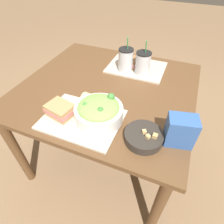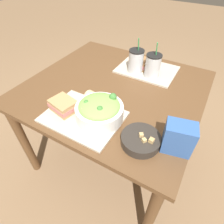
{
  "view_description": "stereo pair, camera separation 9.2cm",
  "coord_description": "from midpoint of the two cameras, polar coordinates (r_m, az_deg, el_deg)",
  "views": [
    {
      "loc": [
        0.41,
        -0.93,
        1.44
      ],
      "look_at": [
        0.16,
        -0.3,
        0.82
      ],
      "focal_mm": 30.0,
      "sensor_mm": 36.0,
      "label": 1
    },
    {
      "loc": [
        0.49,
        -0.89,
        1.44
      ],
      "look_at": [
        0.16,
        -0.3,
        0.82
      ],
      "focal_mm": 30.0,
      "sensor_mm": 36.0,
      "label": 2
    }
  ],
  "objects": [
    {
      "name": "drink_cup_dark",
      "position": [
        1.35,
        2.14,
        15.32
      ],
      "size": [
        0.1,
        0.1,
        0.24
      ],
      "color": "silver",
      "rests_on": "tray_far"
    },
    {
      "name": "salad_bowl",
      "position": [
        0.95,
        -6.81,
        0.11
      ],
      "size": [
        0.25,
        0.25,
        0.13
      ],
      "color": "white",
      "rests_on": "tray_near"
    },
    {
      "name": "tray_near",
      "position": [
        1.01,
        -11.81,
        -2.35
      ],
      "size": [
        0.41,
        0.31,
        0.01
      ],
      "color": "#BCB29E",
      "rests_on": "dining_table"
    },
    {
      "name": "chip_bag",
      "position": [
        0.88,
        17.34,
        -5.65
      ],
      "size": [
        0.14,
        0.11,
        0.15
      ],
      "rotation": [
        0.0,
        0.0,
        0.22
      ],
      "color": "#335BA3",
      "rests_on": "dining_table"
    },
    {
      "name": "baguette_near",
      "position": [
        1.04,
        -8.57,
        3.14
      ],
      "size": [
        0.12,
        0.09,
        0.07
      ],
      "rotation": [
        0.0,
        0.0,
        1.43
      ],
      "color": "#DBBC84",
      "rests_on": "tray_near"
    },
    {
      "name": "soup_bowl",
      "position": [
        0.89,
        6.72,
        -7.57
      ],
      "size": [
        0.18,
        0.18,
        0.06
      ],
      "color": "#2D2823",
      "rests_on": "dining_table"
    },
    {
      "name": "sandwich_near",
      "position": [
        1.04,
        -17.98,
        0.51
      ],
      "size": [
        0.16,
        0.14,
        0.06
      ],
      "rotation": [
        0.0,
        0.0,
        -0.21
      ],
      "color": "tan",
      "rests_on": "tray_near"
    },
    {
      "name": "sandwich_far",
      "position": [
        1.43,
        3.97,
        15.02
      ],
      "size": [
        0.16,
        0.14,
        0.06
      ],
      "rotation": [
        0.0,
        0.0,
        -0.37
      ],
      "color": "olive",
      "rests_on": "tray_far"
    },
    {
      "name": "ground_plane",
      "position": [
        1.76,
        -2.57,
        -12.2
      ],
      "size": [
        12.0,
        12.0,
        0.0
      ],
      "primitive_type": "plane",
      "color": "#846647"
    },
    {
      "name": "tray_far",
      "position": [
        1.43,
        5.53,
        13.29
      ],
      "size": [
        0.41,
        0.31,
        0.01
      ],
      "color": "#BCB29E",
      "rests_on": "dining_table"
    },
    {
      "name": "dining_table",
      "position": [
        1.29,
        -3.43,
        4.23
      ],
      "size": [
        1.11,
        1.05,
        0.74
      ],
      "color": "brown",
      "rests_on": "ground_plane"
    },
    {
      "name": "drink_cup_red",
      "position": [
        1.32,
        7.32,
        14.23
      ],
      "size": [
        0.1,
        0.1,
        0.24
      ],
      "color": "silver",
      "rests_on": "tray_far"
    }
  ]
}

